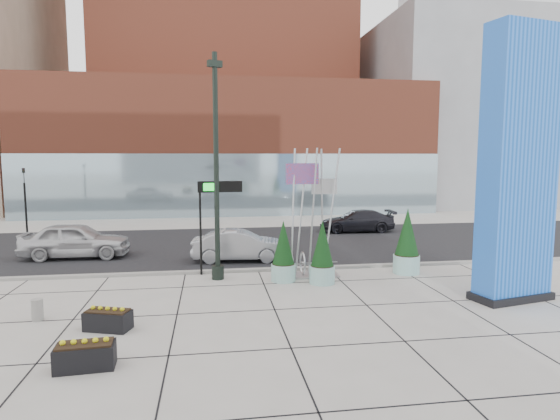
{
  "coord_description": "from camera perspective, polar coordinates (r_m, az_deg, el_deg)",
  "views": [
    {
      "loc": [
        -0.94,
        -15.06,
        4.78
      ],
      "look_at": [
        1.62,
        2.0,
        2.8
      ],
      "focal_mm": 30.0,
      "sensor_mm": 36.0,
      "label": 1
    }
  ],
  "objects": [
    {
      "name": "car_dark_east",
      "position": [
        30.15,
        9.36,
        -1.35
      ],
      "size": [
        4.82,
        2.18,
        1.37
      ],
      "primitive_type": "imported",
      "rotation": [
        0.0,
        0.0,
        -1.63
      ],
      "color": "black",
      "rests_on": "ground"
    },
    {
      "name": "ground",
      "position": [
        15.83,
        -4.81,
        -11.05
      ],
      "size": [
        160.0,
        160.0,
        0.0
      ],
      "primitive_type": "plane",
      "color": "#9E9991",
      "rests_on": "ground"
    },
    {
      "name": "car_silver_mid",
      "position": [
        21.56,
        -4.96,
        -4.36
      ],
      "size": [
        4.42,
        1.87,
        1.42
      ],
      "primitive_type": "imported",
      "rotation": [
        0.0,
        0.0,
        1.48
      ],
      "color": "#9E9FA5",
      "rests_on": "ground"
    },
    {
      "name": "building_grey_parking",
      "position": [
        54.4,
        21.56,
        10.54
      ],
      "size": [
        20.0,
        18.0,
        18.0
      ],
      "primitive_type": "cube",
      "color": "slate",
      "rests_on": "ground"
    },
    {
      "name": "lamp_post",
      "position": [
        18.11,
        -7.73,
        2.55
      ],
      "size": [
        0.59,
        0.48,
        8.64
      ],
      "rotation": [
        0.0,
        0.0,
        0.35
      ],
      "color": "black",
      "rests_on": "ground"
    },
    {
      "name": "round_planter_east",
      "position": [
        19.86,
        15.22,
        -3.85
      ],
      "size": [
        1.08,
        1.08,
        2.69
      ],
      "color": "#93C6C0",
      "rests_on": "ground"
    },
    {
      "name": "car_white_west",
      "position": [
        24.13,
        -23.64,
        -3.42
      ],
      "size": [
        4.93,
        2.04,
        1.67
      ],
      "primitive_type": "imported",
      "rotation": [
        0.0,
        0.0,
        1.56
      ],
      "color": "silver",
      "rests_on": "ground"
    },
    {
      "name": "overhead_street_sign",
      "position": [
        18.93,
        -7.78,
        1.87
      ],
      "size": [
        1.79,
        0.26,
        3.79
      ],
      "rotation": [
        0.0,
        0.0,
        0.06
      ],
      "color": "black",
      "rests_on": "ground"
    },
    {
      "name": "box_planter_north",
      "position": [
        14.1,
        -20.24,
        -12.35
      ],
      "size": [
        1.35,
        0.96,
        0.67
      ],
      "rotation": [
        0.0,
        0.0,
        -0.32
      ],
      "color": "black",
      "rests_on": "ground"
    },
    {
      "name": "concrete_bollard",
      "position": [
        15.66,
        -27.48,
        -10.75
      ],
      "size": [
        0.33,
        0.33,
        0.64
      ],
      "primitive_type": "cylinder",
      "color": "gray",
      "rests_on": "ground"
    },
    {
      "name": "round_planter_west",
      "position": [
        18.01,
        0.41,
        -5.2
      ],
      "size": [
        0.94,
        0.94,
        2.36
      ],
      "color": "#93C6C0",
      "rests_on": "ground"
    },
    {
      "name": "curb_edge",
      "position": [
        19.66,
        -5.59,
        -7.38
      ],
      "size": [
        80.0,
        0.3,
        0.12
      ],
      "primitive_type": "cube",
      "color": "gray",
      "rests_on": "ground"
    },
    {
      "name": "tower_podium",
      "position": [
        42.12,
        -5.94,
        7.49
      ],
      "size": [
        34.0,
        10.0,
        11.0
      ],
      "primitive_type": "cube",
      "color": "brown",
      "rests_on": "ground"
    },
    {
      "name": "round_planter_mid",
      "position": [
        17.74,
        5.17,
        -5.34
      ],
      "size": [
        0.96,
        0.96,
        2.39
      ],
      "color": "#93C6C0",
      "rests_on": "ground"
    },
    {
      "name": "tower_glass_front",
      "position": [
        37.38,
        -5.55,
        3.02
      ],
      "size": [
        34.0,
        0.6,
        5.0
      ],
      "primitive_type": "cube",
      "color": "#8CA5B2",
      "rests_on": "ground"
    },
    {
      "name": "blue_pylon",
      "position": [
        17.15,
        26.99,
        4.31
      ],
      "size": [
        2.88,
        1.74,
        8.95
      ],
      "rotation": [
        0.0,
        0.0,
        0.22
      ],
      "color": "#0B48B0",
      "rests_on": "ground"
    },
    {
      "name": "traffic_signal",
      "position": [
        32.13,
        -28.65,
        1.32
      ],
      "size": [
        0.15,
        0.18,
        4.1
      ],
      "color": "black",
      "rests_on": "ground"
    },
    {
      "name": "street_asphalt",
      "position": [
        25.53,
        -6.29,
        -4.26
      ],
      "size": [
        80.0,
        12.0,
        0.02
      ],
      "primitive_type": "cube",
      "color": "black",
      "rests_on": "ground"
    },
    {
      "name": "public_art_sculpture",
      "position": [
        18.8,
        3.67,
        -3.99
      ],
      "size": [
        2.28,
        1.17,
        5.13
      ],
      "rotation": [
        0.0,
        0.0,
        0.02
      ],
      "color": "silver",
      "rests_on": "ground"
    },
    {
      "name": "box_planter_south",
      "position": [
        11.9,
        -22.66,
        -15.96
      ],
      "size": [
        1.33,
        0.74,
        0.71
      ],
      "rotation": [
        0.0,
        0.0,
        0.07
      ],
      "color": "black",
      "rests_on": "ground"
    }
  ]
}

